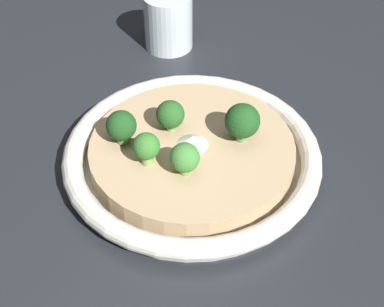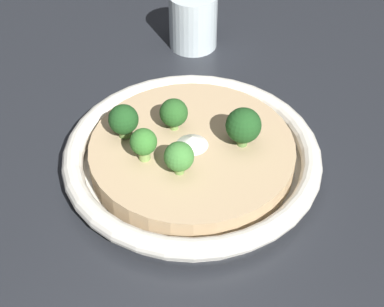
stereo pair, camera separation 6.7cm
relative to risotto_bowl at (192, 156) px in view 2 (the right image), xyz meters
name	(u,v)px [view 2 (the right image)]	position (x,y,z in m)	size (l,w,h in m)	color
ground_plane	(192,168)	(0.00, 0.00, -0.02)	(6.00, 6.00, 0.00)	#23262B
risotto_bowl	(192,156)	(0.00, 0.00, 0.00)	(0.30, 0.30, 0.04)	silver
cheese_sprinkle	(194,144)	(0.00, 0.00, 0.02)	(0.04, 0.04, 0.01)	white
broccoli_front_left	(179,157)	(-0.04, -0.01, 0.04)	(0.03, 0.03, 0.04)	#759E4C
broccoli_left	(143,143)	(-0.05, 0.03, 0.04)	(0.03, 0.03, 0.04)	#84A856
broccoli_back_right	(174,113)	(0.01, 0.03, 0.04)	(0.03, 0.03, 0.04)	#759E4C
broccoli_back_left	(123,120)	(-0.03, 0.07, 0.04)	(0.03, 0.03, 0.04)	#668E47
broccoli_front_right	(243,126)	(0.03, -0.05, 0.04)	(0.04, 0.04, 0.05)	#668E47
drinking_glass	(193,20)	(0.22, 0.14, 0.02)	(0.07, 0.07, 0.08)	silver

